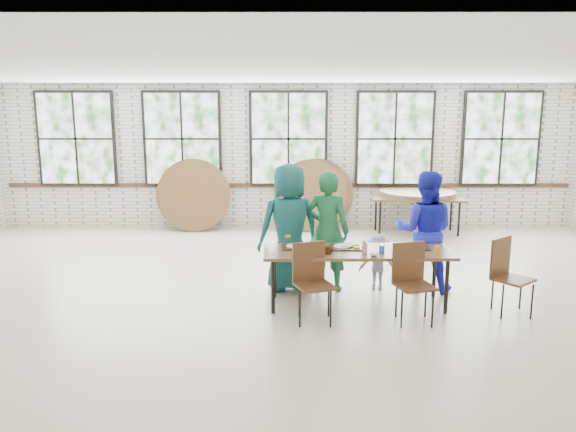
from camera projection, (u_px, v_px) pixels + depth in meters
The scene contains 13 objects.
room at pixel (288, 141), 11.61m from camera, with size 12.00×12.00×12.00m.
dining_table at pixel (358, 254), 7.20m from camera, with size 2.41×0.83×0.74m.
chair_near_left at pixel (312, 275), 6.75m from camera, with size 0.54×0.53×0.95m.
chair_near_right at pixel (411, 275), 6.74m from camera, with size 0.51×0.50×0.95m.
chair_spare at pixel (507, 269), 6.98m from camera, with size 0.58×0.58×0.95m.
adult_teal at pixel (289, 227), 7.80m from camera, with size 0.88×0.57×1.79m, color #17594E.
adult_green at pixel (328, 231), 7.81m from camera, with size 0.62×0.40×1.69m, color #1A6138.
toddler at pixel (378, 262), 7.89m from camera, with size 0.52×0.30×0.80m, color #171948.
adult_blue at pixel (425, 231), 7.81m from camera, with size 0.82×0.64×1.69m, color #1C22C8.
storage_table at pixel (417, 200), 11.28m from camera, with size 1.85×0.89×0.74m.
tabletop_clutter at pixel (366, 249), 7.16m from camera, with size 1.97×0.61×0.11m.
round_tops_stacked at pixel (417, 194), 11.26m from camera, with size 1.50×1.50×0.13m.
round_tops_leaning at pixel (254, 195), 11.58m from camera, with size 4.09×0.49×1.47m.
Camera 1 is at (0.02, -7.25, 2.58)m, focal length 35.00 mm.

